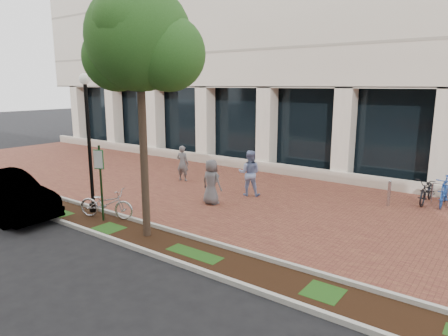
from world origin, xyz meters
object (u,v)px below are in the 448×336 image
Objects in this scene: bollard at (389,193)px; parking_sign at (100,174)px; pedestrian_left at (183,163)px; pedestrian_right at (211,182)px; locked_bicycle at (106,204)px; lamppost at (89,136)px; pedestrian_mid at (250,173)px; sedan_near_curb at (4,195)px; street_tree at (141,45)px.

parking_sign is at bearing -134.26° from bollard.
pedestrian_right reaches higher than pedestrian_left.
locked_bicycle reaches higher than bollard.
lamppost reaches higher than pedestrian_mid.
locked_bicycle is 0.43× the size of sedan_near_curb.
locked_bicycle is at bearing 41.63° from pedestrian_mid.
locked_bicycle is 5.61m from pedestrian_left.
street_tree is at bearing 98.78° from pedestrian_right.
street_tree reaches higher than parking_sign.
pedestrian_mid is 0.41× the size of sedan_near_curb.
parking_sign is 4.33m from street_tree.
pedestrian_mid reaches higher than bollard.
street_tree reaches higher than bollard.
pedestrian_right is at bearing 97.70° from street_tree.
pedestrian_left is at bearing -170.04° from bollard.
pedestrian_right is at bearing 41.54° from parking_sign.
pedestrian_left is 8.76m from bollard.
pedestrian_right is (1.77, 3.31, 0.33)m from locked_bicycle.
parking_sign is 1.36× the size of pedestrian_mid.
parking_sign is at bearing -64.07° from sedan_near_curb.
pedestrian_left reaches higher than bollard.
locked_bicycle is 9.88m from bollard.
parking_sign is 1.10m from locked_bicycle.
parking_sign is 3.99m from pedestrian_right.
lamppost is at bearing 86.09° from pedestrian_left.
bollard is at bearing 22.29° from parking_sign.
parking_sign is 5.92m from pedestrian_left.
locked_bicycle is at bearing 62.98° from pedestrian_right.
pedestrian_mid is at bearing 44.84° from parking_sign.
parking_sign is 2.52× the size of bollard.
bollard is at bearing -50.84° from sedan_near_curb.
pedestrian_left is (-0.59, 5.22, -1.82)m from lamppost.
bollard is (7.08, 6.90, -0.00)m from locked_bicycle.
pedestrian_left is at bearing -12.93° from sedan_near_curb.
lamppost is 4.53m from pedestrian_right.
locked_bicycle is at bearing -59.65° from sedan_near_curb.
pedestrian_right is (-0.48, -1.81, -0.07)m from pedestrian_mid.
pedestrian_left is (-1.65, 5.63, -0.75)m from parking_sign.
parking_sign is 0.36× the size of street_tree.
sedan_near_curb is at bearing -138.80° from bollard.
locked_bicycle is 3.49m from sedan_near_curb.
pedestrian_mid is (3.79, -0.27, 0.09)m from pedestrian_left.
pedestrian_left is at bearing 123.90° from street_tree.
parking_sign reaches higher than sedan_near_curb.
sedan_near_curb is (-10.01, -8.77, 0.23)m from bollard.
lamppost is at bearing 57.83° from locked_bicycle.
pedestrian_left is 7.39m from sedan_near_curb.
pedestrian_left is 3.80m from pedestrian_mid.
pedestrian_left reaches higher than sedan_near_curb.
sedan_near_curb reaches higher than locked_bicycle.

